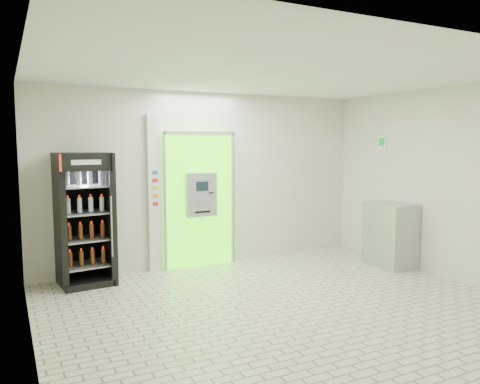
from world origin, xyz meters
TOP-DOWN VIEW (x-y plane):
  - ground at (0.00, 0.00)m, footprint 6.00×6.00m
  - room_shell at (0.00, 0.00)m, footprint 6.00×6.00m
  - atm_assembly at (-0.20, 2.41)m, footprint 1.30×0.24m
  - pillar at (-0.98, 2.45)m, footprint 0.22×0.11m
  - beverage_cooler at (-2.14, 2.17)m, footprint 0.82×0.76m
  - steel_cabinet at (2.72, 0.86)m, footprint 0.58×0.84m
  - exit_sign at (2.99, 1.40)m, footprint 0.02×0.22m

SIDE VIEW (x-z plane):
  - ground at x=0.00m, z-range 0.00..0.00m
  - steel_cabinet at x=2.72m, z-range 0.00..1.10m
  - beverage_cooler at x=-2.14m, z-range -0.04..1.95m
  - atm_assembly at x=-0.20m, z-range 0.01..2.34m
  - pillar at x=-0.98m, z-range 0.00..2.60m
  - room_shell at x=0.00m, z-range -1.16..4.84m
  - exit_sign at x=2.99m, z-range 1.99..2.25m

